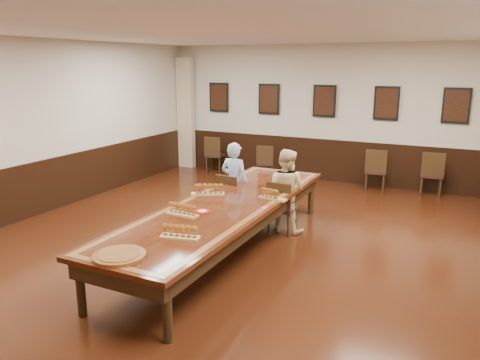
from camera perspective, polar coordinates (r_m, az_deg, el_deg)
The scene contains 23 objects.
floor at distance 7.11m, azimuth -1.80°, elevation -8.80°, with size 8.00×10.00×0.02m, color black.
ceiling at distance 6.57m, azimuth -2.03°, elevation 18.04°, with size 8.00×10.00×0.02m, color white.
wall_back at distance 11.28m, azimuth 10.29°, elevation 7.96°, with size 8.00×0.02×3.20m, color beige.
wall_left at distance 9.23m, azimuth -24.54°, elevation 5.62°, with size 0.02×10.00×3.20m, color beige.
chair_man at distance 8.21m, azimuth -1.00°, elevation -2.26°, with size 0.42×0.46×0.90m, color black, non-canonical shape.
chair_woman at distance 7.77m, azimuth 5.22°, elevation -3.26°, with size 0.42×0.46×0.90m, color black, non-canonical shape.
spare_chair_a at distance 12.14m, azimuth -3.03°, elevation 3.19°, with size 0.44×0.48×0.94m, color black, non-canonical shape.
spare_chair_b at distance 11.36m, azimuth 3.18°, elevation 2.21°, with size 0.40×0.44×0.85m, color black, non-canonical shape.
spare_chair_c at distance 10.70m, azimuth 16.24°, elevation 1.20°, with size 0.45×0.49×0.95m, color black, non-canonical shape.
spare_chair_d at distance 10.70m, azimuth 22.32°, elevation 0.73°, with size 0.45×0.49×0.96m, color black, non-canonical shape.
person_man at distance 8.21m, azimuth -0.67°, elevation -0.31°, with size 0.52×0.34×1.43m, color #4E7EC5.
person_woman at distance 7.78m, azimuth 5.53°, elevation -1.30°, with size 0.70×0.54×1.40m, color beige.
pink_phone at distance 6.67m, azimuth 3.01°, elevation -3.39°, with size 0.07×0.13×0.01m, color #E34B7D.
curtain at distance 12.69m, azimuth -6.63°, elevation 8.06°, with size 0.45×0.18×2.90m, color tan.
wainscoting at distance 6.93m, azimuth -1.84°, elevation -4.91°, with size 8.00×10.00×1.00m.
conference_table at distance 6.90m, azimuth -1.84°, elevation -4.04°, with size 1.40×5.00×0.76m.
posters at distance 11.19m, azimuth 10.25°, elevation 9.45°, with size 6.14×0.04×0.74m.
flight_a at distance 7.29m, azimuth -3.92°, elevation -1.19°, with size 0.53×0.37×0.19m.
flight_b at distance 7.08m, azimuth 3.87°, elevation -1.77°, with size 0.45×0.19×0.16m.
flight_c at distance 6.36m, azimuth -7.07°, elevation -3.63°, with size 0.48×0.17×0.18m.
flight_d at distance 5.55m, azimuth -7.35°, elevation -6.30°, with size 0.49×0.24×0.18m.
red_plate_grp at distance 6.48m, azimuth -4.60°, elevation -3.87°, with size 0.22×0.22×0.03m.
carved_platter at distance 5.18m, azimuth -14.51°, elevation -8.91°, with size 0.64×0.64×0.04m.
Camera 1 is at (3.10, -5.78, 2.75)m, focal length 35.00 mm.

